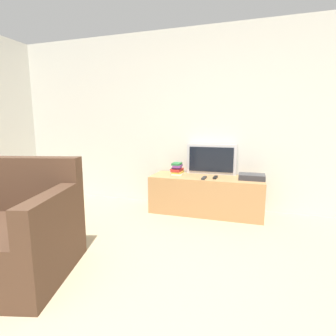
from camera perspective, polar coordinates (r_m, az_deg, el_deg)
wall_back at (r=3.97m, az=6.34°, el=10.31°), size 9.00×0.06×2.60m
tv_stand at (r=3.74m, az=8.30°, el=-5.78°), size 1.54×0.55×0.52m
television at (r=3.87m, az=9.42°, el=1.91°), size 0.71×0.09×0.44m
book_stack at (r=3.82m, az=2.03°, el=-0.19°), size 0.17×0.23×0.17m
remote_on_stand at (r=3.60m, az=10.26°, el=-2.02°), size 0.05×0.16×0.02m
remote_secondary at (r=3.53m, az=7.85°, el=-2.16°), size 0.05×0.18×0.02m
set_top_box at (r=3.63m, az=17.78°, el=-1.84°), size 0.33×0.24×0.07m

